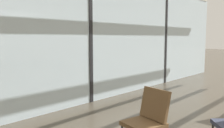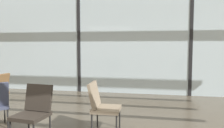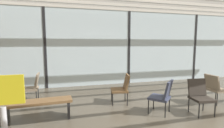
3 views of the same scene
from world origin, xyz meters
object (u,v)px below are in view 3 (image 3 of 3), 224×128
(lounge_chair_4, at_px, (122,87))
(lounge_chair_5, at_px, (200,94))
(lounge_chair_1, at_px, (215,87))
(lounge_chair_6, at_px, (33,86))
(waiting_bench, at_px, (39,105))
(parked_airplane, at_px, (96,41))
(lounge_chair_2, at_px, (163,95))

(lounge_chair_4, distance_m, lounge_chair_5, 2.07)
(lounge_chair_1, bearing_deg, lounge_chair_6, 71.38)
(lounge_chair_4, distance_m, waiting_bench, 2.32)
(lounge_chair_4, bearing_deg, parked_airplane, -173.47)
(lounge_chair_1, height_order, lounge_chair_5, same)
(lounge_chair_5, xyz_separation_m, lounge_chair_6, (-4.27, 2.11, 0.00))
(lounge_chair_5, relative_size, waiting_bench, 0.57)
(parked_airplane, xyz_separation_m, lounge_chair_4, (-0.57, -7.65, -1.50))
(lounge_chair_2, distance_m, lounge_chair_4, 1.25)
(lounge_chair_4, height_order, waiting_bench, lounge_chair_4)
(lounge_chair_6, relative_size, waiting_bench, 0.57)
(lounge_chair_2, bearing_deg, lounge_chair_6, -73.28)
(lounge_chair_1, height_order, lounge_chair_6, same)
(lounge_chair_5, relative_size, lounge_chair_6, 1.00)
(lounge_chair_1, distance_m, waiting_bench, 4.90)
(parked_airplane, xyz_separation_m, lounge_chair_6, (-3.17, -6.76, -1.50))
(lounge_chair_5, bearing_deg, lounge_chair_4, 150.61)
(parked_airplane, relative_size, lounge_chair_2, 14.56)
(lounge_chair_1, relative_size, lounge_chair_6, 1.00)
(lounge_chair_4, xyz_separation_m, lounge_chair_6, (-2.60, 0.89, 0.00))
(lounge_chair_1, xyz_separation_m, lounge_chair_5, (-1.00, -0.50, 0.00))
(lounge_chair_5, height_order, lounge_chair_6, same)
(lounge_chair_5, distance_m, waiting_bench, 3.95)
(parked_airplane, bearing_deg, lounge_chair_1, -75.96)
(lounge_chair_1, bearing_deg, waiting_bench, 86.93)
(parked_airplane, height_order, waiting_bench, parked_airplane)
(lounge_chair_5, bearing_deg, lounge_chair_1, 33.41)
(lounge_chair_2, distance_m, lounge_chair_5, 0.95)
(lounge_chair_5, bearing_deg, waiting_bench, 177.65)
(lounge_chair_1, distance_m, lounge_chair_5, 1.11)
(lounge_chair_1, height_order, lounge_chair_2, same)
(lounge_chair_2, height_order, lounge_chair_6, same)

